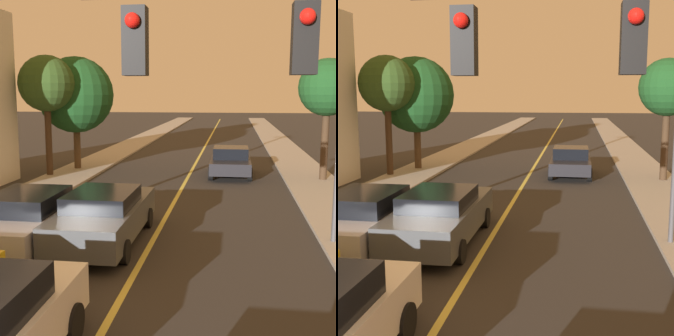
# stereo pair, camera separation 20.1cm
# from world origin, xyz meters

# --- Properties ---
(road_surface) EXTENTS (9.25, 80.00, 0.01)m
(road_surface) POSITION_xyz_m (0.00, 36.00, 0.01)
(road_surface) COLOR #2D2B28
(road_surface) RESTS_ON ground
(sidewalk_left) EXTENTS (2.50, 80.00, 0.12)m
(sidewalk_left) POSITION_xyz_m (-5.87, 36.00, 0.06)
(sidewalk_left) COLOR #9E998E
(sidewalk_left) RESTS_ON ground
(sidewalk_right) EXTENTS (2.50, 80.00, 0.12)m
(sidewalk_right) POSITION_xyz_m (5.87, 36.00, 0.06)
(sidewalk_right) COLOR #9E998E
(sidewalk_right) RESTS_ON ground
(car_near_lane_second) EXTENTS (2.05, 5.15, 1.51)m
(car_near_lane_second) POSITION_xyz_m (-1.29, 9.54, 0.79)
(car_near_lane_second) COLOR #474C51
(car_near_lane_second) RESTS_ON ground
(car_outer_lane_second) EXTENTS (2.12, 5.15, 1.47)m
(car_outer_lane_second) POSITION_xyz_m (-3.33, 9.26, 0.77)
(car_outer_lane_second) COLOR #A5A8B2
(car_outer_lane_second) RESTS_ON ground
(car_far_oncoming) EXTENTS (2.07, 4.27, 1.45)m
(car_far_oncoming) POSITION_xyz_m (2.08, 20.84, 0.74)
(car_far_oncoming) COLOR black
(car_far_oncoming) RESTS_ON ground
(traffic_signal_mast) EXTENTS (4.98, 0.42, 5.55)m
(traffic_signal_mast) POSITION_xyz_m (3.35, 3.63, 4.11)
(traffic_signal_mast) COLOR #47474C
(traffic_signal_mast) RESTS_ON ground
(streetlamp_right) EXTENTS (1.69, 0.36, 7.98)m
(streetlamp_right) POSITION_xyz_m (4.62, 10.17, 5.14)
(streetlamp_right) COLOR #47474C
(streetlamp_right) RESTS_ON ground
(tree_left_near) EXTENTS (2.73, 2.73, 5.85)m
(tree_left_near) POSITION_xyz_m (-6.85, 19.29, 4.56)
(tree_left_near) COLOR #3D2B1C
(tree_left_near) RESTS_ON ground
(tree_left_far) EXTENTS (4.01, 4.01, 5.94)m
(tree_left_far) POSITION_xyz_m (-6.14, 21.46, 4.04)
(tree_left_far) COLOR #4C3823
(tree_left_far) RESTS_ON ground
(tree_right_near) EXTENTS (2.64, 2.64, 5.60)m
(tree_right_near) POSITION_xyz_m (6.41, 19.80, 4.35)
(tree_right_near) COLOR #3D2B1C
(tree_right_near) RESTS_ON ground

